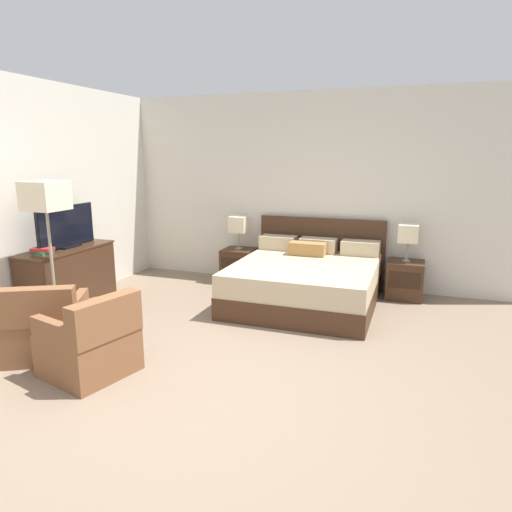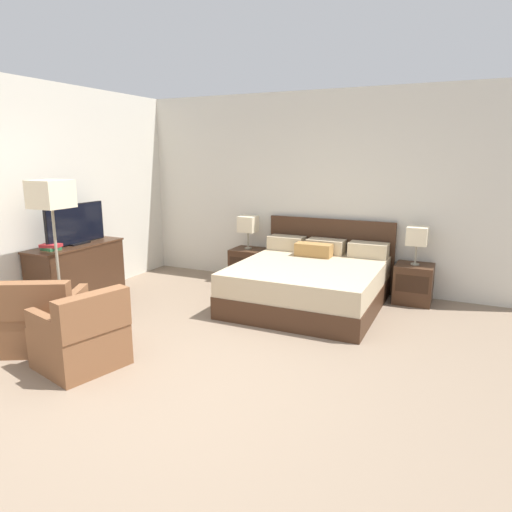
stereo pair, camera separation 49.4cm
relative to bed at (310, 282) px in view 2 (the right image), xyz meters
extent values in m
plane|color=#84705B|center=(-0.37, -2.65, -0.31)|extent=(10.85, 10.85, 0.00)
cube|color=silver|center=(-0.37, 0.99, 1.11)|extent=(6.57, 0.06, 2.84)
cube|color=silver|center=(-3.08, -1.15, 1.11)|extent=(0.06, 5.42, 2.84)
cube|color=#422819|center=(0.00, -0.08, -0.17)|extent=(1.80, 1.91, 0.28)
cube|color=#C6B28E|center=(0.00, -0.08, 0.11)|extent=(1.78, 1.89, 0.28)
cube|color=#422819|center=(0.00, 0.90, 0.21)|extent=(1.87, 0.05, 1.03)
cube|color=#C6B28E|center=(-0.60, 0.70, 0.35)|extent=(0.53, 0.28, 0.20)
cube|color=#C6B28E|center=(0.00, 0.70, 0.35)|extent=(0.53, 0.28, 0.20)
cube|color=#C6B28E|center=(0.61, 0.70, 0.35)|extent=(0.53, 0.28, 0.20)
cube|color=#A87A42|center=(-0.09, 0.43, 0.34)|extent=(0.50, 0.22, 0.18)
cube|color=#422819|center=(-1.23, 0.68, -0.05)|extent=(0.48, 0.45, 0.52)
cube|color=black|center=(-1.23, 0.45, 0.00)|extent=(0.41, 0.01, 0.23)
cube|color=#422819|center=(1.23, 0.68, -0.05)|extent=(0.48, 0.45, 0.52)
cube|color=black|center=(1.23, 0.45, 0.00)|extent=(0.41, 0.01, 0.23)
cylinder|color=gray|center=(-1.23, 0.68, 0.22)|extent=(0.11, 0.11, 0.02)
cylinder|color=gray|center=(-1.23, 0.68, 0.36)|extent=(0.02, 0.02, 0.25)
cube|color=beige|center=(-1.23, 0.68, 0.60)|extent=(0.26, 0.26, 0.24)
cylinder|color=gray|center=(1.23, 0.68, 0.22)|extent=(0.11, 0.11, 0.02)
cylinder|color=gray|center=(1.23, 0.68, 0.36)|extent=(0.02, 0.02, 0.25)
cube|color=beige|center=(1.23, 0.68, 0.60)|extent=(0.26, 0.26, 0.24)
cube|color=#422819|center=(-2.78, -1.27, 0.09)|extent=(0.48, 1.25, 0.81)
cube|color=#482C1C|center=(-2.78, -1.27, 0.49)|extent=(0.49, 1.29, 0.02)
cube|color=black|center=(-2.78, -1.23, 0.51)|extent=(0.18, 0.29, 0.02)
cube|color=black|center=(-2.78, -1.23, 0.76)|extent=(0.04, 0.94, 0.51)
cube|color=black|center=(-2.76, -1.23, 0.76)|extent=(0.01, 0.91, 0.49)
cube|color=#2D7042|center=(-2.78, -1.65, 0.52)|extent=(0.23, 0.19, 0.04)
cube|color=#B7282D|center=(-2.77, -1.65, 0.55)|extent=(0.26, 0.21, 0.04)
cube|color=brown|center=(-2.03, -2.42, -0.11)|extent=(0.92, 0.92, 0.40)
cube|color=brown|center=(-1.90, -2.66, 0.27)|extent=(0.68, 0.46, 0.36)
cube|color=brown|center=(-2.29, -2.56, 0.18)|extent=(0.37, 0.59, 0.18)
cube|color=brown|center=(-1.77, -2.28, 0.18)|extent=(0.37, 0.59, 0.18)
cube|color=brown|center=(-1.38, -2.62, -0.11)|extent=(0.83, 0.83, 0.40)
cube|color=brown|center=(-1.11, -2.68, 0.27)|extent=(0.32, 0.70, 0.36)
cube|color=brown|center=(-1.45, -2.90, 0.18)|extent=(0.63, 0.24, 0.18)
cube|color=brown|center=(-1.30, -2.33, 0.18)|extent=(0.63, 0.24, 0.18)
cylinder|color=gray|center=(-2.45, -1.86, -0.30)|extent=(0.28, 0.28, 0.02)
cylinder|color=gray|center=(-2.45, -1.86, 0.38)|extent=(0.03, 0.03, 1.34)
cube|color=beige|center=(-2.45, -1.86, 1.21)|extent=(0.38, 0.38, 0.31)
camera|label=1|loc=(1.34, -5.72, 1.64)|focal=32.00mm
camera|label=2|loc=(1.80, -5.53, 1.64)|focal=32.00mm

